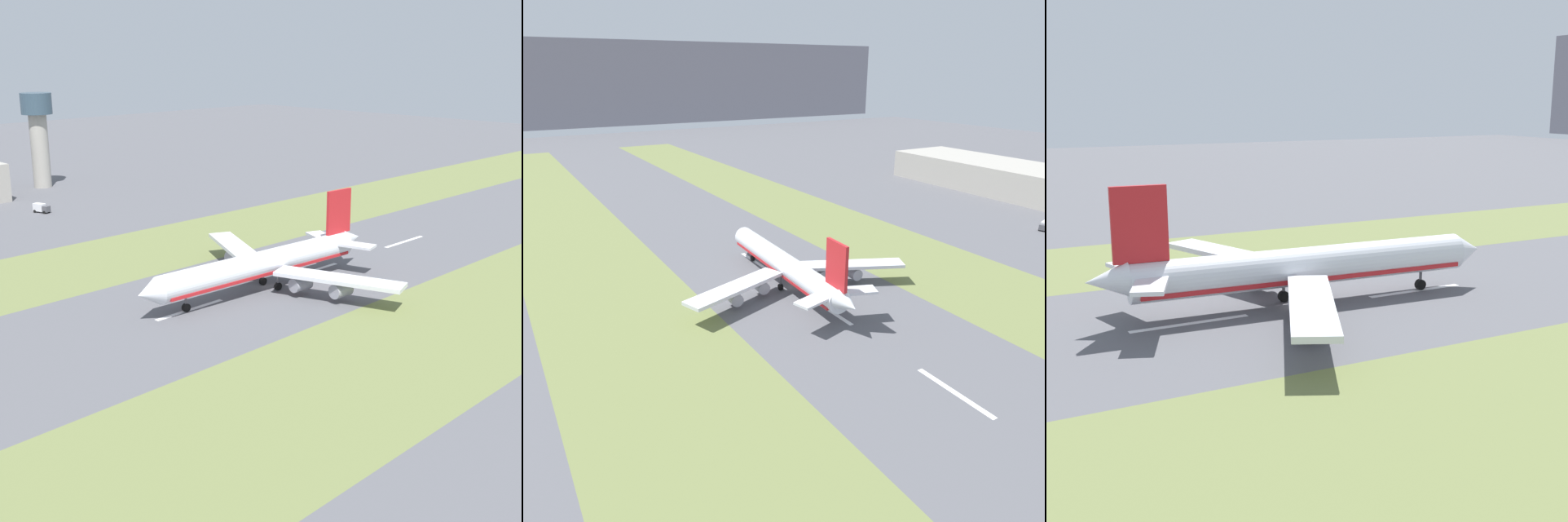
# 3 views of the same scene
# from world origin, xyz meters

# --- Properties ---
(ground_plane) EXTENTS (800.00, 800.00, 0.00)m
(ground_plane) POSITION_xyz_m (0.00, 0.00, 0.00)
(ground_plane) COLOR #56565B
(grass_median_west) EXTENTS (40.00, 600.00, 0.01)m
(grass_median_west) POSITION_xyz_m (-45.00, 0.00, 0.00)
(grass_median_west) COLOR olive
(grass_median_west) RESTS_ON ground
(grass_median_east) EXTENTS (40.00, 600.00, 0.01)m
(grass_median_east) POSITION_xyz_m (45.00, 0.00, 0.00)
(grass_median_east) COLOR olive
(grass_median_east) RESTS_ON ground
(centreline_dash_near) EXTENTS (1.20, 18.00, 0.01)m
(centreline_dash_near) POSITION_xyz_m (0.00, -57.03, 0.01)
(centreline_dash_near) COLOR silver
(centreline_dash_near) RESTS_ON ground
(centreline_dash_mid) EXTENTS (1.20, 18.00, 0.01)m
(centreline_dash_mid) POSITION_xyz_m (0.00, -17.03, 0.01)
(centreline_dash_mid) COLOR silver
(centreline_dash_mid) RESTS_ON ground
(centreline_dash_far) EXTENTS (1.20, 18.00, 0.01)m
(centreline_dash_far) POSITION_xyz_m (0.00, 22.97, 0.01)
(centreline_dash_far) COLOR silver
(centreline_dash_far) RESTS_ON ground
(airplane_main_jet) EXTENTS (64.04, 67.20, 20.20)m
(airplane_main_jet) POSITION_xyz_m (-1.53, 1.06, 6.02)
(airplane_main_jet) COLOR silver
(airplane_main_jet) RESTS_ON ground
(terminal_building) EXTENTS (36.00, 110.58, 13.77)m
(terminal_building) POSITION_xyz_m (151.02, 51.59, 6.89)
(terminal_building) COLOR #A39E93
(terminal_building) RESTS_ON ground
(service_truck) EXTENTS (6.39, 4.07, 3.10)m
(service_truck) POSITION_xyz_m (108.98, -2.16, 1.67)
(service_truck) COLOR #4C4C51
(service_truck) RESTS_ON ground
(mountain_ridge) EXTENTS (800.00, 120.00, 85.72)m
(mountain_ridge) POSITION_xyz_m (0.00, 520.00, 42.86)
(mountain_ridge) COLOR gray
(mountain_ridge) RESTS_ON ground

